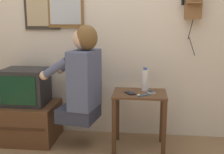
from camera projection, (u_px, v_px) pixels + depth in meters
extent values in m
cube|color=beige|center=(111.00, 22.00, 3.07)|extent=(6.80, 0.05, 2.55)
cube|color=#51331E|center=(140.00, 94.00, 2.79)|extent=(0.53, 0.39, 0.02)
cube|color=#452B1A|center=(114.00, 127.00, 2.71)|extent=(0.04, 0.04, 0.57)
cube|color=#452B1A|center=(164.00, 129.00, 2.65)|extent=(0.04, 0.04, 0.57)
cube|color=#452B1A|center=(117.00, 115.00, 3.04)|extent=(0.04, 0.04, 0.57)
cube|color=#452B1A|center=(162.00, 117.00, 2.99)|extent=(0.04, 0.04, 0.57)
cube|color=#2D3347|center=(79.00, 113.00, 2.86)|extent=(0.42, 0.43, 0.14)
cube|color=#4C567A|center=(85.00, 79.00, 2.77)|extent=(0.29, 0.43, 0.57)
sphere|color=#DBAD8E|center=(84.00, 39.00, 2.69)|extent=(0.21, 0.21, 0.21)
ellipsoid|color=brown|center=(86.00, 38.00, 2.68)|extent=(0.25, 0.26, 0.25)
cylinder|color=#4C567A|center=(55.00, 68.00, 2.65)|extent=(0.29, 0.13, 0.22)
cylinder|color=#4C567A|center=(70.00, 63.00, 2.97)|extent=(0.29, 0.13, 0.22)
sphere|color=#DBAD8E|center=(44.00, 75.00, 2.70)|extent=(0.09, 0.09, 0.09)
sphere|color=#DBAD8E|center=(60.00, 70.00, 3.02)|extent=(0.09, 0.09, 0.09)
cube|color=#51331E|center=(26.00, 121.00, 3.08)|extent=(0.68, 0.52, 0.41)
cube|color=#392315|center=(15.00, 129.00, 2.82)|extent=(0.61, 0.01, 0.02)
cube|color=#232326|center=(25.00, 86.00, 3.01)|extent=(0.46, 0.36, 0.38)
cube|color=black|center=(18.00, 91.00, 2.82)|extent=(0.38, 0.01, 0.30)
cube|color=brown|center=(195.00, 3.00, 2.77)|extent=(0.15, 0.07, 0.03)
cylinder|color=black|center=(183.00, 1.00, 2.86)|extent=(0.03, 0.03, 0.09)
cylinder|color=black|center=(191.00, 29.00, 2.89)|extent=(0.04, 0.04, 0.22)
cylinder|color=black|center=(192.00, 46.00, 2.93)|extent=(0.07, 0.06, 0.19)
cube|color=#2D2823|center=(42.00, 4.00, 3.08)|extent=(0.40, 0.02, 0.55)
cube|color=tan|center=(41.00, 4.00, 3.06)|extent=(0.34, 0.01, 0.48)
cube|color=black|center=(130.00, 93.00, 2.75)|extent=(0.12, 0.14, 0.01)
cube|color=black|center=(130.00, 92.00, 2.74)|extent=(0.10, 0.11, 0.00)
cube|color=silver|center=(150.00, 92.00, 2.79)|extent=(0.10, 0.14, 0.01)
cube|color=black|center=(150.00, 91.00, 2.79)|extent=(0.08, 0.11, 0.00)
cylinder|color=silver|center=(145.00, 80.00, 2.84)|extent=(0.07, 0.07, 0.22)
cylinder|color=#2D4C8C|center=(145.00, 69.00, 2.82)|extent=(0.04, 0.04, 0.02)
cylinder|color=#338CD8|center=(144.00, 95.00, 2.67)|extent=(0.12, 0.11, 0.01)
cube|color=white|center=(138.00, 95.00, 2.64)|extent=(0.03, 0.03, 0.01)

